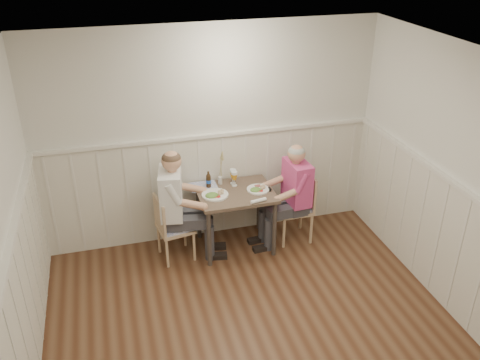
{
  "coord_description": "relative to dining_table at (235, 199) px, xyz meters",
  "views": [
    {
      "loc": [
        -1.13,
        -3.14,
        3.55
      ],
      "look_at": [
        0.2,
        1.64,
        1.0
      ],
      "focal_mm": 38.0,
      "sensor_mm": 36.0,
      "label": 1
    }
  ],
  "objects": [
    {
      "name": "rolled_napkin",
      "position": [
        0.18,
        -0.31,
        0.12
      ],
      "size": [
        0.19,
        0.08,
        0.04
      ],
      "color": "white",
      "rests_on": "dining_table"
    },
    {
      "name": "man_in_pink",
      "position": [
        0.7,
        -0.06,
        -0.1
      ],
      "size": [
        0.62,
        0.43,
        1.3
      ],
      "color": "#3F3F47",
      "rests_on": "ground"
    },
    {
      "name": "beer_glass_a",
      "position": [
        0.02,
        0.2,
        0.23
      ],
      "size": [
        0.07,
        0.07,
        0.19
      ],
      "color": "silver",
      "rests_on": "dining_table"
    },
    {
      "name": "room_shell",
      "position": [
        -0.2,
        -1.84,
        0.87
      ],
      "size": [
        4.04,
        4.54,
        2.6
      ],
      "color": "silver",
      "rests_on": "ground"
    },
    {
      "name": "plate_man",
      "position": [
        0.26,
        -0.04,
        0.13
      ],
      "size": [
        0.26,
        0.26,
        0.07
      ],
      "color": "white",
      "rests_on": "dining_table"
    },
    {
      "name": "beer_glass_b",
      "position": [
        0.03,
        0.15,
        0.23
      ],
      "size": [
        0.07,
        0.07,
        0.18
      ],
      "color": "silver",
      "rests_on": "dining_table"
    },
    {
      "name": "wainscot",
      "position": [
        -0.2,
        -1.15,
        0.04
      ],
      "size": [
        4.0,
        4.49,
        1.34
      ],
      "color": "silver",
      "rests_on": "ground"
    },
    {
      "name": "chair_left",
      "position": [
        -0.77,
        -0.03,
        -0.21
      ],
      "size": [
        0.43,
        0.43,
        0.8
      ],
      "color": "tan",
      "rests_on": "ground"
    },
    {
      "name": "grass_vase",
      "position": [
        -0.12,
        0.24,
        0.3
      ],
      "size": [
        0.05,
        0.05,
        0.44
      ],
      "color": "silver",
      "rests_on": "dining_table"
    },
    {
      "name": "beer_bottle",
      "position": [
        -0.27,
        0.19,
        0.2
      ],
      "size": [
        0.06,
        0.06,
        0.21
      ],
      "color": "#312112",
      "rests_on": "dining_table"
    },
    {
      "name": "gingham_mat",
      "position": [
        -0.33,
        0.22,
        0.11
      ],
      "size": [
        0.32,
        0.26,
        0.01
      ],
      "color": "#5E6CBB",
      "rests_on": "dining_table"
    },
    {
      "name": "diner_cream",
      "position": [
        -0.7,
        -0.02,
        -0.07
      ],
      "size": [
        0.69,
        0.49,
        1.37
      ],
      "color": "#3F3F47",
      "rests_on": "ground"
    },
    {
      "name": "plate_diner",
      "position": [
        -0.26,
        -0.04,
        0.13
      ],
      "size": [
        0.3,
        0.3,
        0.08
      ],
      "color": "white",
      "rests_on": "dining_table"
    },
    {
      "name": "chair_right",
      "position": [
        0.78,
        -0.01,
        -0.18
      ],
      "size": [
        0.41,
        0.41,
        0.87
      ],
      "color": "tan",
      "rests_on": "ground"
    },
    {
      "name": "dining_table",
      "position": [
        0.0,
        0.0,
        0.0
      ],
      "size": [
        0.87,
        0.7,
        0.75
      ],
      "color": "#48392B",
      "rests_on": "ground"
    }
  ]
}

